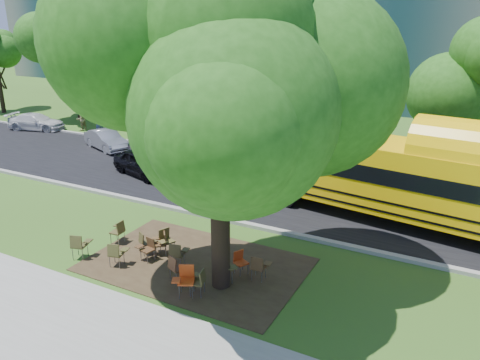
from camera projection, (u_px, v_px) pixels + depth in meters
The scene contains 33 objects.
ground at pixel (179, 252), 16.26m from camera, with size 160.00×160.00×0.00m, color #335219.
sidewalk at pixel (68, 332), 12.07m from camera, with size 60.00×4.00×0.04m, color gray.
dirt_patch at pixel (196, 264), 15.40m from camera, with size 7.00×4.50×0.03m, color #382819.
asphalt_road at pixel (264, 190), 22.11m from camera, with size 80.00×8.00×0.04m, color black.
kerb_near at pixel (222, 219), 18.75m from camera, with size 80.00×0.25×0.14m, color gray.
kerb_far at pixel (296, 166), 25.52m from camera, with size 80.00×0.25×0.14m, color gray.
building_left at pixel (114, 0), 63.17m from camera, with size 26.00×14.00×20.00m, color slate.
bg_tree_0 at pixel (139, 68), 30.92m from camera, with size 5.20×5.20×7.18m.
bg_tree_1 at pixel (73, 50), 35.85m from camera, with size 6.00×6.00×8.40m.
bg_tree_2 at pixel (254, 75), 30.46m from camera, with size 4.80×4.80×6.62m.
bg_tree_3 at pixel (475, 76), 22.80m from camera, with size 5.60×5.60×7.84m.
main_tree at pixel (218, 81), 12.19m from camera, with size 7.20×7.20×9.76m.
school_bus at pixel (441, 185), 17.33m from camera, with size 13.13×4.54×3.15m.
chair_0 at pixel (79, 244), 15.59m from camera, with size 0.62×0.68×0.91m.
chair_1 at pixel (145, 241), 15.89m from camera, with size 0.70×0.55×0.83m.
chair_2 at pixel (116, 252), 15.09m from camera, with size 0.59×0.63×0.87m.
chair_3 at pixel (148, 247), 15.51m from camera, with size 0.60×0.48×0.82m.
chair_4 at pixel (177, 266), 14.21m from camera, with size 0.71×0.56×0.88m.
chair_5 at pixel (185, 277), 13.52m from camera, with size 0.64×0.77×0.95m.
chair_6 at pixel (199, 280), 13.55m from camera, with size 0.59×0.56×0.83m.
chair_7 at pixel (223, 265), 14.17m from camera, with size 0.82×0.65×0.97m.
chair_8 at pixel (119, 230), 16.70m from camera, with size 0.55×0.57×0.87m.
chair_9 at pixel (162, 241), 15.88m from camera, with size 0.71×0.56×0.84m.
chair_10 at pixel (165, 239), 15.99m from camera, with size 0.57×0.72×0.89m.
chair_11 at pixel (177, 253), 15.07m from camera, with size 0.59×0.62×0.87m.
chair_12 at pixel (240, 260), 14.69m from camera, with size 0.51×0.65×0.78m.
chair_13 at pixel (259, 266), 14.29m from camera, with size 0.56×0.53×0.85m.
black_car at pixel (143, 163), 23.97m from camera, with size 1.55×3.84×1.31m, color black.
bg_car_silver at pixel (106, 140), 28.79m from camera, with size 1.29×3.70×1.22m, color gray.
bg_car_white at pixel (36, 122), 33.81m from camera, with size 1.67×4.11×1.19m, color beige.
bg_car_red at pixel (181, 147), 26.87m from camera, with size 2.33×5.06×1.41m, color #59130F.
pedestrian_a at pixel (99, 122), 31.97m from camera, with size 0.72×0.47×1.96m, color navy.
pedestrian_b at pixel (81, 119), 33.67m from camera, with size 0.81×0.63×1.66m, color olive.
Camera 1 is at (8.65, -11.89, 7.68)m, focal length 35.00 mm.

